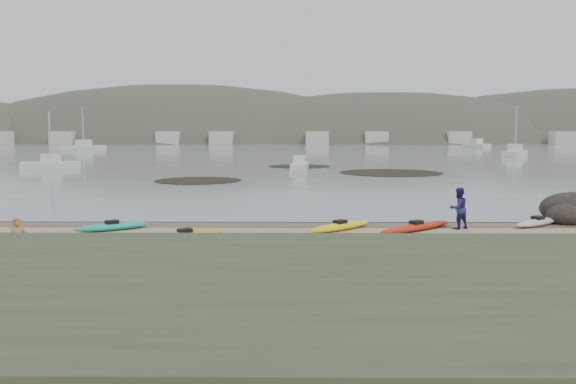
{
  "coord_description": "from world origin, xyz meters",
  "views": [
    {
      "loc": [
        0.22,
        -26.93,
        4.49
      ],
      "look_at": [
        0.0,
        0.0,
        1.5
      ],
      "focal_mm": 35.0,
      "sensor_mm": 36.0,
      "label": 1
    }
  ],
  "objects": [
    {
      "name": "moored_boats",
      "position": [
        4.09,
        82.06,
        0.57
      ],
      "size": [
        98.63,
        86.94,
        1.27
      ],
      "color": "silver",
      "rests_on": "ground"
    },
    {
      "name": "far_town",
      "position": [
        6.0,
        145.0,
        2.0
      ],
      "size": [
        199.0,
        5.0,
        4.0
      ],
      "color": "beige",
      "rests_on": "ground"
    },
    {
      "name": "person_west",
      "position": [
        -8.72,
        -9.05,
        0.84
      ],
      "size": [
        0.7,
        0.55,
        1.68
      ],
      "primitive_type": "imported",
      "rotation": [
        0.0,
        0.0,
        0.26
      ],
      "color": "#BF7F4C",
      "rests_on": "ground"
    },
    {
      "name": "bluff",
      "position": [
        0.0,
        -17.5,
        1.0
      ],
      "size": [
        60.0,
        8.0,
        2.0
      ],
      "primitive_type": "cube",
      "color": "#475138",
      "rests_on": "ground"
    },
    {
      "name": "ground",
      "position": [
        0.0,
        0.0,
        0.0
      ],
      "size": [
        600.0,
        600.0,
        0.0
      ],
      "primitive_type": "plane",
      "color": "tan",
      "rests_on": "ground"
    },
    {
      "name": "kelp_mats",
      "position": [
        3.41,
        31.51,
        0.03
      ],
      "size": [
        27.73,
        26.92,
        0.04
      ],
      "color": "black",
      "rests_on": "water"
    },
    {
      "name": "far_hills",
      "position": [
        39.38,
        193.97,
        -15.93
      ],
      "size": [
        550.0,
        135.0,
        80.0
      ],
      "color": "#384235",
      "rests_on": "ground"
    },
    {
      "name": "wet_sand",
      "position": [
        0.0,
        -0.3,
        0.0
      ],
      "size": [
        60.0,
        60.0,
        0.0
      ],
      "primitive_type": "plane",
      "color": "brown",
      "rests_on": "ground"
    },
    {
      "name": "person_east",
      "position": [
        7.76,
        -1.64,
        0.95
      ],
      "size": [
        1.12,
        1.01,
        1.89
      ],
      "primitive_type": "imported",
      "rotation": [
        0.0,
        0.0,
        3.53
      ],
      "color": "navy",
      "rests_on": "ground"
    },
    {
      "name": "kayaks",
      "position": [
        -0.24,
        -3.97,
        0.17
      ],
      "size": [
        22.81,
        8.97,
        0.34
      ],
      "color": "beige",
      "rests_on": "ground"
    },
    {
      "name": "water",
      "position": [
        0.0,
        300.0,
        0.01
      ],
      "size": [
        1200.0,
        1200.0,
        0.0
      ],
      "primitive_type": "plane",
      "color": "slate",
      "rests_on": "ground"
    }
  ]
}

